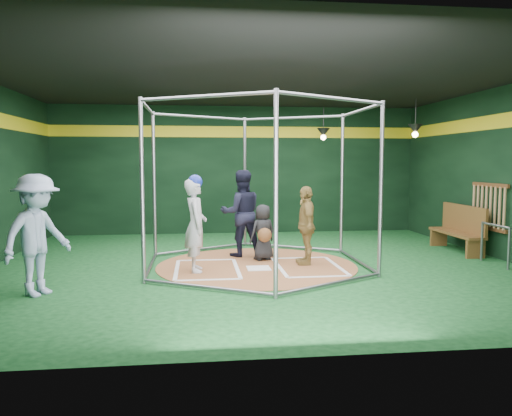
{
  "coord_description": "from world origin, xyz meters",
  "views": [
    {
      "loc": [
        -1.12,
        -9.3,
        1.97
      ],
      "look_at": [
        0.0,
        0.1,
        1.1
      ],
      "focal_mm": 35.0,
      "sensor_mm": 36.0,
      "label": 1
    }
  ],
  "objects": [
    {
      "name": "batter_figure",
      "position": [
        -1.15,
        -0.38,
        0.88
      ],
      "size": [
        0.43,
        0.63,
        1.74
      ],
      "color": "#B9B8BF",
      "rests_on": "clay_disc"
    },
    {
      "name": "steel_railing",
      "position": [
        4.55,
        -0.46,
        0.53
      ],
      "size": [
        0.05,
        0.92,
        0.79
      ],
      "color": "gray",
      "rests_on": "ground"
    },
    {
      "name": "home_plate",
      "position": [
        0.0,
        -0.3,
        0.02
      ],
      "size": [
        0.43,
        0.43,
        0.01
      ],
      "primitive_type": "cube",
      "color": "white",
      "rests_on": "clay_disc"
    },
    {
      "name": "batting_cage",
      "position": [
        -0.0,
        -0.0,
        1.5
      ],
      "size": [
        4.05,
        4.67,
        3.0
      ],
      "color": "gray",
      "rests_on": "ground"
    },
    {
      "name": "batter_box_left",
      "position": [
        -0.95,
        -0.25,
        0.02
      ],
      "size": [
        1.17,
        1.77,
        0.01
      ],
      "color": "white",
      "rests_on": "clay_disc"
    },
    {
      "name": "batter_box_right",
      "position": [
        0.95,
        -0.25,
        0.02
      ],
      "size": [
        1.17,
        1.77,
        0.01
      ],
      "color": "white",
      "rests_on": "clay_disc"
    },
    {
      "name": "pendant_lamp_near",
      "position": [
        2.2,
        3.6,
        2.74
      ],
      "size": [
        0.34,
        0.34,
        0.9
      ],
      "color": "black",
      "rests_on": "room_shell"
    },
    {
      "name": "bat_rack",
      "position": [
        4.93,
        0.4,
        1.05
      ],
      "size": [
        0.07,
        1.25,
        0.98
      ],
      "color": "brown",
      "rests_on": "room_shell"
    },
    {
      "name": "visitor_leopard",
      "position": [
        0.96,
        0.02,
        0.76
      ],
      "size": [
        0.42,
        0.9,
        1.51
      ],
      "primitive_type": "imported",
      "rotation": [
        0.0,
        0.0,
        -1.63
      ],
      "color": "tan",
      "rests_on": "clay_disc"
    },
    {
      "name": "room_shell",
      "position": [
        0.0,
        0.01,
        1.75
      ],
      "size": [
        10.1,
        9.1,
        3.53
      ],
      "color": "#0D3C17",
      "rests_on": "ground"
    },
    {
      "name": "bystander_blue",
      "position": [
        -3.47,
        -1.69,
        0.9
      ],
      "size": [
        1.19,
        1.34,
        1.8
      ],
      "primitive_type": "imported",
      "rotation": [
        0.0,
        0.0,
        1.01
      ],
      "color": "#A5B8DA",
      "rests_on": "ground"
    },
    {
      "name": "dugout_bench",
      "position": [
        4.63,
        0.98,
        0.53
      ],
      "size": [
        0.41,
        1.77,
        1.03
      ],
      "color": "brown",
      "rests_on": "ground"
    },
    {
      "name": "catcher_figure",
      "position": [
        0.19,
        0.51,
        0.57
      ],
      "size": [
        0.64,
        0.66,
        1.12
      ],
      "color": "black",
      "rests_on": "clay_disc"
    },
    {
      "name": "clay_disc",
      "position": [
        0.0,
        0.0,
        0.01
      ],
      "size": [
        3.8,
        3.8,
        0.01
      ],
      "primitive_type": "cylinder",
      "color": "#995E37",
      "rests_on": "ground"
    },
    {
      "name": "umpire",
      "position": [
        -0.2,
        1.01,
        0.91
      ],
      "size": [
        0.94,
        0.77,
        1.8
      ],
      "primitive_type": "imported",
      "rotation": [
        0.0,
        0.0,
        3.25
      ],
      "color": "black",
      "rests_on": "clay_disc"
    },
    {
      "name": "pendant_lamp_far",
      "position": [
        4.0,
        2.0,
        2.74
      ],
      "size": [
        0.34,
        0.34,
        0.9
      ],
      "color": "black",
      "rests_on": "room_shell"
    }
  ]
}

